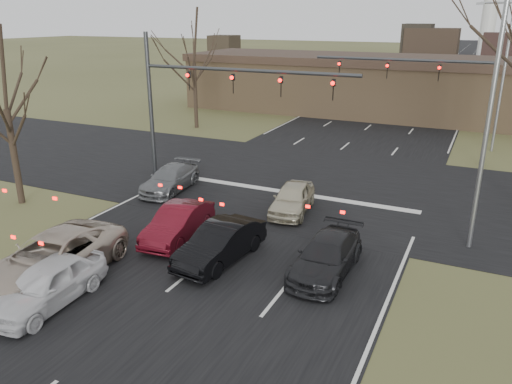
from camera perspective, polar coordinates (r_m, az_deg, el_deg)
ground at (r=16.11m, az=-14.18°, el=-14.22°), size 360.00×360.00×0.00m
road_main at (r=71.22m, az=18.09°, el=11.43°), size 14.00×300.00×0.02m
road_cross at (r=28.07m, az=5.21°, el=1.17°), size 200.00×14.00×0.02m
building at (r=48.99m, az=17.12°, el=11.43°), size 42.40×10.40×5.30m
mast_arm_near at (r=27.38m, az=-6.50°, el=11.55°), size 12.12×0.24×8.00m
mast_arm_far at (r=33.44m, az=20.65°, el=11.78°), size 11.12×0.24×8.00m
streetlight_right_near at (r=20.36m, az=24.69°, el=8.68°), size 2.34×0.25×10.00m
streetlight_right_far at (r=37.25m, az=26.26°, el=12.59°), size 2.34×0.25×10.00m
tree_left_near at (r=26.15m, az=-27.25°, el=12.52°), size 5.10×5.10×8.50m
tree_left_far at (r=41.44m, az=-7.21°, el=17.31°), size 5.70×5.70×9.50m
car_silver_suv at (r=18.92m, az=-22.19°, el=-7.01°), size 3.08×5.98×1.61m
car_white_sedan at (r=17.47m, az=-22.71°, el=-9.64°), size 1.86×4.30×1.45m
car_black_hatch at (r=18.89m, az=-4.08°, el=-5.84°), size 1.96×4.50×1.44m
car_charcoal_sedan at (r=18.19m, az=8.03°, el=-7.27°), size 1.87×4.52×1.31m
car_grey_ahead at (r=26.84m, az=-9.78°, el=1.50°), size 2.19×4.55×1.28m
car_red_ahead at (r=20.93m, az=-8.89°, el=-3.51°), size 1.88×4.35×1.39m
car_silver_ahead at (r=23.53m, az=4.17°, el=-0.73°), size 2.12×4.18×1.36m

